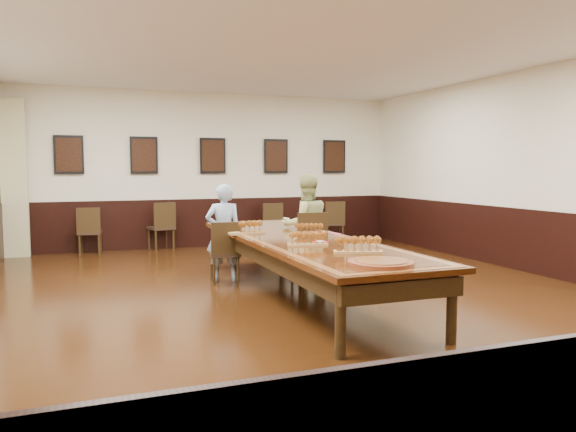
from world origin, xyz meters
name	(u,v)px	position (x,y,z in m)	size (l,w,h in m)	color
floor	(302,297)	(0.00, 0.00, -0.01)	(8.00, 10.00, 0.02)	black
ceiling	(302,43)	(0.00, 0.00, 3.21)	(8.00, 10.00, 0.02)	white
wall_back	(212,170)	(0.00, 5.01, 1.60)	(8.00, 0.02, 3.20)	#F1EACA
wall_right	(546,171)	(4.01, 0.00, 1.60)	(0.02, 10.00, 3.20)	#F1EACA
chair_man	(225,252)	(-0.71, 1.20, 0.45)	(0.42, 0.46, 0.89)	black
chair_woman	(308,244)	(0.56, 1.14, 0.50)	(0.47, 0.51, 1.00)	black
spare_chair_a	(90,231)	(-2.47, 4.65, 0.45)	(0.42, 0.46, 0.91)	black
spare_chair_b	(161,226)	(-1.12, 4.75, 0.48)	(0.45, 0.49, 0.96)	black
spare_chair_c	(272,224)	(1.18, 4.61, 0.45)	(0.43, 0.46, 0.91)	black
spare_chair_d	(333,222)	(2.56, 4.47, 0.46)	(0.43, 0.47, 0.92)	black
person_man	(224,233)	(-0.70, 1.30, 0.71)	(0.52, 0.34, 1.43)	#4D87C2
person_woman	(306,225)	(0.57, 1.24, 0.78)	(0.78, 0.60, 1.56)	#C3CD80
pink_phone	(335,234)	(0.60, 0.27, 0.76)	(0.08, 0.15, 0.01)	#F85285
curtain	(14,179)	(-3.75, 4.82, 1.45)	(0.45, 0.18, 2.90)	#C6C088
wainscoting	(302,258)	(0.00, 0.00, 0.50)	(8.00, 10.00, 1.00)	black
conference_table	(302,249)	(0.00, 0.00, 0.61)	(1.40, 5.00, 0.76)	black
posters	(213,156)	(0.00, 4.94, 1.90)	(6.14, 0.04, 0.74)	black
flight_a	(248,228)	(-0.50, 0.72, 0.84)	(0.52, 0.22, 0.19)	olive
flight_b	(309,229)	(0.27, 0.41, 0.82)	(0.43, 0.28, 0.15)	olive
flight_c	(308,239)	(-0.18, -0.63, 0.83)	(0.48, 0.24, 0.17)	olive
flight_d	(358,245)	(0.08, -1.37, 0.84)	(0.53, 0.31, 0.19)	olive
red_plate_grp	(320,242)	(0.04, -0.49, 0.76)	(0.21, 0.21, 0.03)	red
carved_platter	(381,263)	(-0.05, -2.08, 0.77)	(0.71, 0.71, 0.05)	#5C2512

